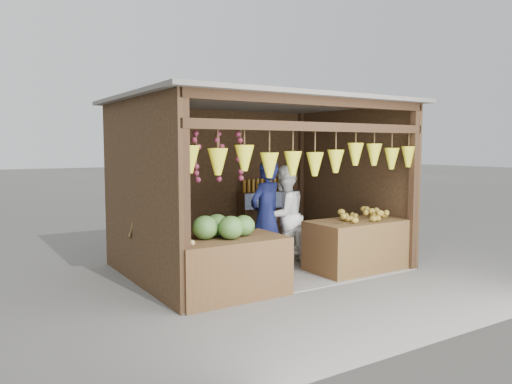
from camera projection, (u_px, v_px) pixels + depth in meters
ground at (259, 267)px, 8.07m from camera, size 80.00×80.00×0.00m
stall_structure at (259, 164)px, 7.86m from camera, size 4.30×3.30×2.66m
back_shelf at (269, 202)px, 9.63m from camera, size 1.25×0.32×1.32m
counter_left at (227, 267)px, 6.45m from camera, size 1.53×0.85×0.76m
counter_right at (358, 245)px, 7.82m from camera, size 1.60×0.85×0.79m
stool at (148, 270)px, 7.22m from camera, size 0.34×0.34×0.32m
man_standing at (266, 215)px, 7.77m from camera, size 0.72×0.58×1.73m
woman_standing at (284, 216)px, 8.12m from camera, size 0.88×0.73×1.63m
vendor_seated at (147, 223)px, 7.16m from camera, size 0.52×0.36×1.03m
melon_pile at (222, 225)px, 6.44m from camera, size 1.00×0.50×0.32m
tanfruit_pile at (181, 239)px, 6.00m from camera, size 0.34×0.40×0.13m
mango_pile at (362, 213)px, 7.79m from camera, size 1.40×0.64×0.22m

